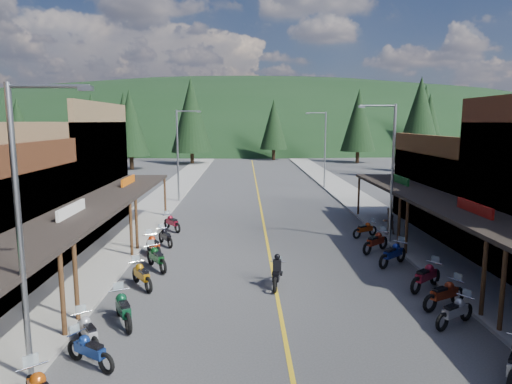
{
  "coord_description": "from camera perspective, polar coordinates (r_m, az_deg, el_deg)",
  "views": [
    {
      "loc": [
        -1.3,
        -17.55,
        7.05
      ],
      "look_at": [
        -0.66,
        8.48,
        3.0
      ],
      "focal_mm": 32.0,
      "sensor_mm": 36.0,
      "label": 1
    }
  ],
  "objects": [
    {
      "name": "ground",
      "position": [
        18.96,
        2.68,
        -13.0
      ],
      "size": [
        220.0,
        220.0,
        0.0
      ],
      "primitive_type": "plane",
      "color": "#38383A",
      "rests_on": "ground"
    },
    {
      "name": "centerline",
      "position": [
        38.23,
        0.55,
        -1.77
      ],
      "size": [
        0.15,
        90.0,
        0.01
      ],
      "primitive_type": "cube",
      "color": "gold",
      "rests_on": "ground"
    },
    {
      "name": "sidewalk_west",
      "position": [
        38.9,
        -12.37,
        -1.69
      ],
      "size": [
        3.4,
        94.0,
        0.15
      ],
      "primitive_type": "cube",
      "color": "gray",
      "rests_on": "ground"
    },
    {
      "name": "sidewalk_east",
      "position": [
        39.48,
        13.28,
        -1.57
      ],
      "size": [
        3.4,
        94.0,
        0.15
      ],
      "primitive_type": "cube",
      "color": "gray",
      "rests_on": "ground"
    },
    {
      "name": "shop_west_3",
      "position": [
        31.63,
        -24.66,
        1.63
      ],
      "size": [
        10.9,
        10.2,
        8.2
      ],
      "color": "brown",
      "rests_on": "ground"
    },
    {
      "name": "shop_east_3",
      "position": [
        32.85,
        25.87,
        0.05
      ],
      "size": [
        10.9,
        10.2,
        6.2
      ],
      "color": "#4C2D16",
      "rests_on": "ground"
    },
    {
      "name": "streetlight_0",
      "position": [
        13.12,
        -26.97,
        -3.53
      ],
      "size": [
        2.16,
        0.18,
        8.0
      ],
      "color": "gray",
      "rests_on": "ground"
    },
    {
      "name": "streetlight_1",
      "position": [
        40.03,
        -9.57,
        5.01
      ],
      "size": [
        2.16,
        0.18,
        8.0
      ],
      "color": "gray",
      "rests_on": "ground"
    },
    {
      "name": "streetlight_2",
      "position": [
        26.97,
        16.43,
        2.97
      ],
      "size": [
        2.16,
        0.18,
        8.0
      ],
      "color": "gray",
      "rests_on": "ground"
    },
    {
      "name": "streetlight_3",
      "position": [
        48.33,
        8.46,
        5.68
      ],
      "size": [
        2.16,
        0.18,
        8.0
      ],
      "color": "gray",
      "rests_on": "ground"
    },
    {
      "name": "ridge_hill",
      "position": [
        152.72,
        -0.93,
        6.2
      ],
      "size": [
        310.0,
        140.0,
        60.0
      ],
      "primitive_type": "ellipsoid",
      "color": "black",
      "rests_on": "ground"
    },
    {
      "name": "pine_0",
      "position": [
        88.46,
        -27.62,
        7.49
      ],
      "size": [
        5.04,
        5.04,
        11.0
      ],
      "color": "black",
      "rests_on": "ground"
    },
    {
      "name": "pine_1",
      "position": [
        90.44,
        -16.14,
        8.62
      ],
      "size": [
        5.88,
        5.88,
        12.5
      ],
      "color": "black",
      "rests_on": "ground"
    },
    {
      "name": "pine_2",
      "position": [
        76.05,
        -8.1,
        9.47
      ],
      "size": [
        6.72,
        6.72,
        14.0
      ],
      "color": "black",
      "rests_on": "ground"
    },
    {
      "name": "pine_3",
      "position": [
        83.72,
        2.24,
        8.45
      ],
      "size": [
        5.04,
        5.04,
        11.0
      ],
      "color": "black",
      "rests_on": "ground"
    },
    {
      "name": "pine_4",
      "position": [
        79.91,
        12.71,
        8.77
      ],
      "size": [
        5.88,
        5.88,
        12.5
      ],
      "color": "black",
      "rests_on": "ground"
    },
    {
      "name": "pine_5",
      "position": [
        96.26,
        20.35,
        8.86
      ],
      "size": [
        6.72,
        6.72,
        14.0
      ],
      "color": "black",
      "rests_on": "ground"
    },
    {
      "name": "pine_6",
      "position": [
        94.27,
        28.96,
        7.41
      ],
      "size": [
        5.04,
        5.04,
        11.0
      ],
      "color": "black",
      "rests_on": "ground"
    },
    {
      "name": "pine_7",
      "position": [
        98.46,
        -19.81,
        8.44
      ],
      "size": [
        5.88,
        5.88,
        12.5
      ],
      "color": "black",
      "rests_on": "ground"
    },
    {
      "name": "pine_8",
      "position": [
        61.17,
        -21.38,
        7.24
      ],
      "size": [
        4.48,
        4.48,
        10.0
      ],
      "color": "black",
      "rests_on": "ground"
    },
    {
      "name": "pine_9",
      "position": [
        67.47,
        20.8,
        7.71
      ],
      "size": [
        4.93,
        4.93,
        10.8
      ],
      "color": "black",
      "rests_on": "ground"
    },
    {
      "name": "pine_10",
      "position": [
        69.58,
        -15.47,
        8.31
      ],
      "size": [
        5.38,
        5.38,
        11.6
      ],
      "color": "black",
      "rests_on": "ground"
    },
    {
      "name": "pine_11",
      "position": [
        59.49,
        19.79,
        8.46
      ],
      "size": [
        5.82,
        5.82,
        12.4
      ],
      "color": "black",
      "rests_on": "ground"
    },
    {
      "name": "bike_west_5",
      "position": [
        14.69,
        -20.06,
        -17.96
      ],
      "size": [
        1.98,
        1.62,
        1.11
      ],
      "primitive_type": null,
      "rotation": [
        0.0,
        0.0,
        0.98
      ],
      "color": "navy",
      "rests_on": "ground"
    },
    {
      "name": "bike_west_6",
      "position": [
        15.77,
        -20.27,
        -15.94
      ],
      "size": [
        1.73,
        2.06,
        1.17
      ],
      "primitive_type": null,
      "rotation": [
        0.0,
        0.0,
        0.61
      ],
      "color": "#AEAFB4",
      "rests_on": "ground"
    },
    {
      "name": "bike_west_7",
      "position": [
        17.01,
        -16.28,
        -13.67
      ],
      "size": [
        1.65,
        2.34,
        1.28
      ],
      "primitive_type": null,
      "rotation": [
        0.0,
        0.0,
        0.45
      ],
      "color": "#0D4426",
      "rests_on": "ground"
    },
    {
      "name": "bike_west_8",
      "position": [
        20.31,
        -14.09,
        -9.93
      ],
      "size": [
        1.75,
        2.18,
        1.22
      ],
      "primitive_type": null,
      "rotation": [
        0.0,
        0.0,
        0.57
      ],
      "color": "#A96E0C",
      "rests_on": "ground"
    },
    {
      "name": "bike_west_9",
      "position": [
        22.52,
        -12.33,
        -7.91
      ],
      "size": [
        1.81,
        2.29,
        1.28
      ],
      "primitive_type": null,
      "rotation": [
        0.0,
        0.0,
        0.55
      ],
      "color": "#0C3C16",
      "rests_on": "ground"
    },
    {
      "name": "bike_west_10",
      "position": [
        24.72,
        -12.69,
        -6.42
      ],
      "size": [
        1.7,
        2.3,
        1.27
      ],
      "primitive_type": null,
      "rotation": [
        0.0,
        0.0,
        0.49
      ],
      "color": "#BA300D",
      "rests_on": "ground"
    },
    {
      "name": "bike_west_11",
      "position": [
        26.68,
        -11.25,
        -5.43
      ],
      "size": [
        1.54,
        1.99,
        1.1
      ],
      "primitive_type": null,
      "rotation": [
        0.0,
        0.0,
        0.54
      ],
      "color": "black",
      "rests_on": "ground"
    },
    {
      "name": "bike_west_12",
      "position": [
        30.06,
        -10.46,
        -3.7
      ],
      "size": [
        1.79,
        2.12,
        1.2
      ],
      "primitive_type": null,
      "rotation": [
        0.0,
        0.0,
        0.62
      ],
      "color": "maroon",
      "rests_on": "ground"
    },
    {
      "name": "bike_east_6",
      "position": [
        17.69,
        23.62,
        -13.4
      ],
      "size": [
        2.07,
        1.67,
        1.16
      ],
      "primitive_type": null,
      "rotation": [
        0.0,
        0.0,
        -0.99
      ],
      "color": "gray",
      "rests_on": "ground"
    },
    {
      "name": "bike_east_7",
      "position": [
        19.07,
        22.49,
        -11.57
      ],
      "size": [
        2.25,
        1.64,
        1.24
      ],
      "primitive_type": null,
      "rotation": [
        0.0,
        0.0,
        -1.09
      ],
      "color": "maroon",
      "rests_on": "ground"
    },
    {
      "name": "bike_east_8",
      "position": [
        20.79,
        20.48,
        -9.7
      ],
      "size": [
        2.2,
        2.01,
        1.28
      ],
      "primitive_type": null,
      "rotation": [
        0.0,
        0.0,
        -0.88
      ],
      "color": "maroon",
      "rests_on": "ground"
    },
    {
      "name": "bike_east_9",
      "position": [
        23.57,
        16.74,
        -7.29
      ],
      "size": [
        2.22,
        2.1,
        1.31
      ],
      "primitive_type": null,
      "rotation": [
        0.0,
        0.0,
        -0.84
      ],
      "color": "navy",
      "rests_on": "ground"
    },
    {
      "name": "bike_east_10",
      "position": [
        25.67,
        14.73,
        -5.91
      ],
      "size": [
        2.17,
        2.07,
        1.29
      ],
      "primitive_type": null,
      "rotation": [
        0.0,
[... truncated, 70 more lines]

